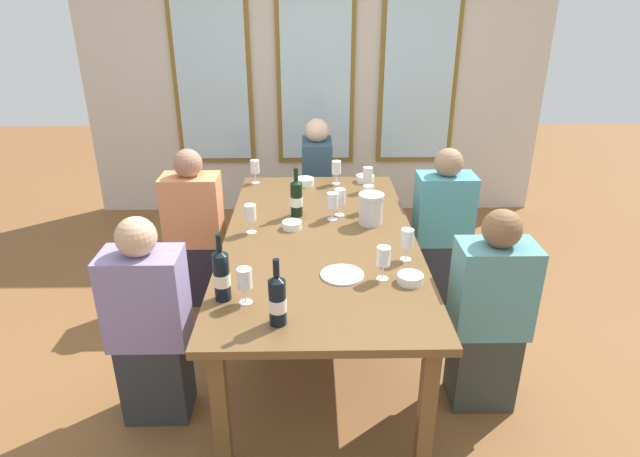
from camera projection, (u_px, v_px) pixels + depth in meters
ground_plane at (320, 342)px, 3.41m from camera, size 12.00×12.00×0.00m
back_wall_with_windows at (316, 61)px, 4.92m from camera, size 4.30×0.10×2.90m
dining_table at (320, 247)px, 3.13m from camera, size 1.10×2.16×0.74m
white_plate_0 at (342, 275)px, 2.68m from camera, size 0.22×0.22×0.01m
metal_pitcher at (371, 209)px, 3.24m from camera, size 0.16×0.16×0.19m
wine_bottle_0 at (277, 300)px, 2.25m from camera, size 0.08×0.08×0.31m
wine_bottle_1 at (222, 275)px, 2.43m from camera, size 0.08×0.08×0.33m
wine_bottle_2 at (296, 198)px, 3.35m from camera, size 0.08×0.08×0.31m
tasting_bowl_0 at (365, 178)px, 3.99m from camera, size 0.13×0.13×0.05m
tasting_bowl_1 at (292, 225)px, 3.20m from camera, size 0.12×0.12×0.04m
tasting_bowl_2 at (410, 279)px, 2.61m from camera, size 0.13×0.13×0.04m
tasting_bowl_3 at (305, 182)px, 3.92m from camera, size 0.13×0.13×0.05m
wine_glass_0 at (368, 194)px, 3.41m from camera, size 0.07×0.07×0.17m
wine_glass_1 at (336, 168)px, 3.90m from camera, size 0.07×0.07×0.17m
wine_glass_2 at (250, 213)px, 3.11m from camera, size 0.07×0.07×0.17m
wine_glass_3 at (368, 175)px, 3.76m from camera, size 0.07×0.07×0.17m
wine_glass_4 at (332, 201)px, 3.29m from camera, size 0.07×0.07×0.17m
wine_glass_5 at (407, 239)px, 2.79m from camera, size 0.07×0.07×0.17m
wine_glass_6 at (383, 258)px, 2.60m from camera, size 0.07×0.07×0.17m
wine_glass_7 at (340, 198)px, 3.35m from camera, size 0.07×0.07×0.17m
wine_glass_8 at (255, 168)px, 3.92m from camera, size 0.07×0.07×0.17m
wine_glass_9 at (245, 280)px, 2.40m from camera, size 0.07×0.07×0.17m
seated_person_0 at (150, 327)px, 2.64m from camera, size 0.38×0.24×1.11m
seated_person_1 at (489, 316)px, 2.73m from camera, size 0.38×0.24×1.11m
seated_person_2 at (195, 232)px, 3.68m from camera, size 0.38×0.24×1.11m
seated_person_3 at (442, 231)px, 3.70m from camera, size 0.38×0.24×1.11m
seated_person_4 at (317, 188)px, 4.50m from camera, size 0.24×0.38×1.11m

